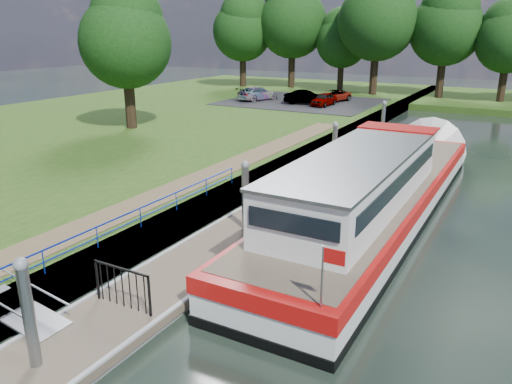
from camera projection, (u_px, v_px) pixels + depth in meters
The scene contains 17 objects.
ground at pixel (58, 367), 11.36m from camera, with size 160.00×160.00×0.00m, color black.
riverbank at pixel (55, 143), 32.05m from camera, with size 32.00×90.00×0.78m, color #284614.
bank_edge at pixel (267, 176), 24.89m from camera, with size 1.10×90.00×0.78m, color #473D2D.
footpath at pixel (144, 202), 19.80m from camera, with size 1.60×40.00×0.05m, color brown.
carpark at pixel (302, 102), 47.78m from camera, with size 14.00×12.00×0.06m, color black.
blue_fence at pixel (71, 244), 14.73m from camera, with size 0.04×18.04×0.72m.
pontoon at pixel (297, 199), 22.11m from camera, with size 2.50×30.00×0.56m.
mooring_piles at pixel (297, 175), 21.77m from camera, with size 0.30×27.30×3.55m.
gangway at pixel (20, 311), 12.44m from camera, with size 2.58×1.00×0.92m.
gate_panel at pixel (122, 282), 12.84m from camera, with size 1.85×0.05×1.15m.
barge at pixel (380, 190), 20.36m from camera, with size 4.36×21.15×4.78m.
horizon_trees at pixel (433, 24), 50.09m from camera, with size 54.38×10.03×12.87m.
bank_tree_a at pixel (126, 35), 33.29m from camera, with size 6.12×6.12×9.72m.
car_a at pixel (324, 99), 44.89m from camera, with size 1.37×3.40×1.16m, color #999999.
car_b at pixel (305, 97), 45.72m from camera, with size 1.34×3.84×1.26m, color #999999.
car_c at pixel (258, 93), 48.48m from camera, with size 1.80×4.42×1.28m, color #999999.
car_d at pixel (333, 96), 47.43m from camera, with size 1.79×3.88×1.08m, color #999999.
Camera 1 is at (8.62, -6.16, 7.31)m, focal length 35.00 mm.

